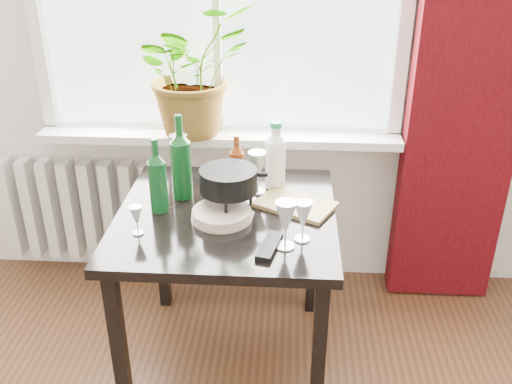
# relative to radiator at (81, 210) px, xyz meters

# --- Properties ---
(windowsill) EXTENTS (1.72, 0.20, 0.04)m
(windowsill) POSITION_rel_radiator_xyz_m (0.75, -0.03, 0.44)
(windowsill) COLOR silver
(windowsill) RESTS_ON ground
(curtain) EXTENTS (0.50, 0.12, 2.56)m
(curtain) POSITION_rel_radiator_xyz_m (1.87, -0.06, 0.92)
(curtain) COLOR #350408
(curtain) RESTS_ON ground
(radiator) EXTENTS (0.80, 0.10, 0.55)m
(radiator) POSITION_rel_radiator_xyz_m (0.00, 0.00, 0.00)
(radiator) COLOR silver
(radiator) RESTS_ON ground
(table) EXTENTS (0.85, 0.85, 0.74)m
(table) POSITION_rel_radiator_xyz_m (0.85, -0.63, 0.27)
(table) COLOR black
(table) RESTS_ON ground
(potted_plant) EXTENTS (0.71, 0.71, 0.60)m
(potted_plant) POSITION_rel_radiator_xyz_m (0.64, -0.03, 0.76)
(potted_plant) COLOR #217F26
(potted_plant) RESTS_ON windowsill
(wine_bottle_left) EXTENTS (0.08, 0.08, 0.30)m
(wine_bottle_left) POSITION_rel_radiator_xyz_m (0.59, -0.63, 0.51)
(wine_bottle_left) COLOR #0C3F19
(wine_bottle_left) RESTS_ON table
(wine_bottle_right) EXTENTS (0.11, 0.11, 0.36)m
(wine_bottle_right) POSITION_rel_radiator_xyz_m (0.66, -0.50, 0.54)
(wine_bottle_right) COLOR #0C3F17
(wine_bottle_right) RESTS_ON table
(bottle_amber) EXTENTS (0.06, 0.06, 0.24)m
(bottle_amber) POSITION_rel_radiator_xyz_m (0.87, -0.42, 0.48)
(bottle_amber) COLOR maroon
(bottle_amber) RESTS_ON table
(cleaning_bottle) EXTENTS (0.11, 0.11, 0.30)m
(cleaning_bottle) POSITION_rel_radiator_xyz_m (1.03, -0.39, 0.51)
(cleaning_bottle) COLOR white
(cleaning_bottle) RESTS_ON table
(wineglass_front_right) EXTENTS (0.09, 0.09, 0.18)m
(wineglass_front_right) POSITION_rel_radiator_xyz_m (1.08, -0.87, 0.45)
(wineglass_front_right) COLOR silver
(wineglass_front_right) RESTS_ON table
(wineglass_far_right) EXTENTS (0.08, 0.08, 0.16)m
(wineglass_far_right) POSITION_rel_radiator_xyz_m (1.14, -0.82, 0.44)
(wineglass_far_right) COLOR silver
(wineglass_far_right) RESTS_ON table
(wineglass_back_center) EXTENTS (0.08, 0.08, 0.19)m
(wineglass_back_center) POSITION_rel_radiator_xyz_m (0.96, -0.45, 0.45)
(wineglass_back_center) COLOR #AFB9BC
(wineglass_back_center) RESTS_ON table
(wineglass_back_left) EXTENTS (0.08, 0.08, 0.19)m
(wineglass_back_left) POSITION_rel_radiator_xyz_m (0.60, -0.28, 0.45)
(wineglass_back_left) COLOR silver
(wineglass_back_left) RESTS_ON table
(wineglass_front_left) EXTENTS (0.06, 0.06, 0.11)m
(wineglass_front_left) POSITION_rel_radiator_xyz_m (0.55, -0.81, 0.42)
(wineglass_front_left) COLOR #B3BDC1
(wineglass_front_left) RESTS_ON table
(plate_stack) EXTENTS (0.31, 0.31, 0.04)m
(plate_stack) POSITION_rel_radiator_xyz_m (0.84, -0.68, 0.38)
(plate_stack) COLOR beige
(plate_stack) RESTS_ON table
(fondue_pot) EXTENTS (0.30, 0.27, 0.17)m
(fondue_pot) POSITION_rel_radiator_xyz_m (0.86, -0.61, 0.45)
(fondue_pot) COLOR black
(fondue_pot) RESTS_ON table
(tv_remote) EXTENTS (0.09, 0.19, 0.02)m
(tv_remote) POSITION_rel_radiator_xyz_m (1.03, -0.88, 0.37)
(tv_remote) COLOR black
(tv_remote) RESTS_ON table
(cutting_board) EXTENTS (0.35, 0.31, 0.02)m
(cutting_board) POSITION_rel_radiator_xyz_m (1.12, -0.56, 0.37)
(cutting_board) COLOR olive
(cutting_board) RESTS_ON table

